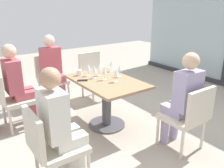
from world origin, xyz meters
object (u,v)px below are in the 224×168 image
object	(u,v)px
wine_glass_4	(111,63)
wine_glass_5	(88,67)
chair_front_right	(51,144)
person_front_right	(60,122)
wine_glass_3	(94,69)
chair_far_left	(94,73)
chair_front_left	(12,97)
handbag_1	(26,102)
wine_glass_1	(99,67)
cell_phone_on_table	(82,80)
dining_table_main	(106,93)
wine_glass_2	(116,73)
coffee_cup	(79,72)
chair_far_right	(189,115)
wine_glass_6	(120,68)
person_front_left	(18,82)
chair_side_end	(51,76)
person_side_end	(52,67)
person_far_right	(183,97)
wine_glass_0	(104,71)

from	to	relation	value
wine_glass_4	wine_glass_5	size ratio (longest dim) A/B	1.00
chair_front_right	person_front_right	size ratio (longest dim) A/B	0.69
chair_front_right	wine_glass_3	bearing A→B (deg)	130.85
chair_far_left	chair_front_left	bearing A→B (deg)	-77.08
handbag_1	wine_glass_1	bearing A→B (deg)	20.95
cell_phone_on_table	wine_glass_4	bearing A→B (deg)	134.33
dining_table_main	wine_glass_3	world-z (taller)	wine_glass_3
wine_glass_2	chair_front_left	bearing A→B (deg)	-125.73
dining_table_main	coffee_cup	world-z (taller)	coffee_cup
chair_front_left	person_front_right	bearing A→B (deg)	4.19
chair_far_right	cell_phone_on_table	distance (m)	1.52
wine_glass_1	wine_glass_3	distance (m)	0.14
wine_glass_6	cell_phone_on_table	size ratio (longest dim) A/B	1.28
person_front_left	wine_glass_1	size ratio (longest dim) A/B	6.81
chair_far_right	wine_glass_1	size ratio (longest dim) A/B	4.70
person_front_left	wine_glass_5	xyz separation A→B (m)	(0.41, 0.95, 0.16)
dining_table_main	wine_glass_5	xyz separation A→B (m)	(-0.33, -0.11, 0.34)
person_front_left	wine_glass_6	size ratio (longest dim) A/B	6.81
dining_table_main	person_front_right	xyz separation A→B (m)	(0.75, -1.05, 0.17)
wine_glass_5	wine_glass_6	bearing A→B (deg)	49.30
chair_front_left	person_front_right	world-z (taller)	person_front_right
chair_front_left	chair_front_right	xyz separation A→B (m)	(1.49, 0.00, 0.00)
chair_front_left	chair_side_end	world-z (taller)	same
person_front_left	handbag_1	size ratio (longest dim) A/B	4.20
chair_far_right	wine_glass_3	xyz separation A→B (m)	(-1.30, -0.54, 0.37)
wine_glass_1	chair_far_right	bearing A→B (deg)	17.01
coffee_cup	dining_table_main	bearing A→B (deg)	25.23
chair_front_left	chair_far_left	size ratio (longest dim) A/B	1.00
person_side_end	person_front_right	distance (m)	2.16
chair_far_right	wine_glass_2	distance (m)	1.11
wine_glass_1	wine_glass_5	xyz separation A→B (m)	(-0.09, -0.14, 0.00)
coffee_cup	handbag_1	xyz separation A→B (m)	(-0.84, -0.62, -0.64)
person_front_right	wine_glass_1	size ratio (longest dim) A/B	6.81
wine_glass_1	wine_glass_2	xyz separation A→B (m)	(0.38, 0.03, 0.00)
wine_glass_3	person_front_left	bearing A→B (deg)	-120.33
person_side_end	chair_far_right	bearing A→B (deg)	17.56
person_far_right	person_front_right	bearing A→B (deg)	-99.84
chair_far_right	handbag_1	distance (m)	2.74
dining_table_main	wine_glass_0	xyz separation A→B (m)	(-0.03, -0.01, 0.34)
person_far_right	wine_glass_6	distance (m)	1.06
chair_far_right	person_far_right	xyz separation A→B (m)	(-0.11, -0.00, 0.20)
person_far_right	coffee_cup	xyz separation A→B (m)	(-1.44, -0.66, 0.08)
chair_side_end	wine_glass_0	xyz separation A→B (m)	(1.35, 0.29, 0.37)
person_front_left	wine_glass_4	size ratio (longest dim) A/B	6.81
person_front_right	person_front_left	bearing A→B (deg)	180.00
chair_far_right	wine_glass_1	world-z (taller)	wine_glass_1
chair_side_end	person_front_left	distance (m)	1.01
wine_glass_5	handbag_1	bearing A→B (deg)	-142.44
wine_glass_1	chair_front_left	bearing A→B (deg)	-112.67
person_side_end	wine_glass_2	size ratio (longest dim) A/B	6.81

